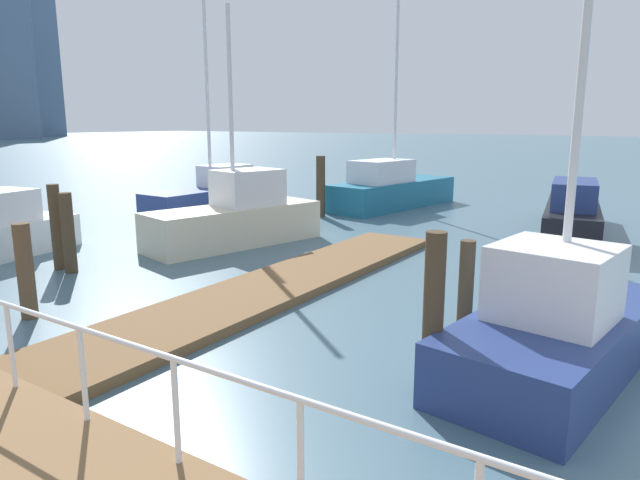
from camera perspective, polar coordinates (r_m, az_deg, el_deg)
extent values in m
cube|color=brown|center=(12.20, -4.93, -4.79)|extent=(12.39, 2.00, 0.18)
cylinder|color=white|center=(4.85, -1.95, -21.23)|extent=(0.06, 0.06, 1.05)
cylinder|color=white|center=(5.68, -14.24, -16.32)|extent=(0.06, 0.06, 1.05)
cylinder|color=white|center=(6.71, -22.68, -12.35)|extent=(0.06, 0.06, 1.05)
cylinder|color=white|center=(7.87, -28.60, -9.33)|extent=(0.06, 0.06, 1.05)
cylinder|color=white|center=(7.10, -26.27, -6.80)|extent=(0.06, 27.01, 0.06)
cylinder|color=#473826|center=(7.66, 11.30, -7.26)|extent=(0.28, 0.28, 2.19)
cylinder|color=#473826|center=(10.30, 14.45, -4.29)|extent=(0.27, 0.27, 1.55)
cylinder|color=#473826|center=(15.21, -24.94, 1.17)|extent=(0.28, 0.28, 2.09)
cylinder|color=#473826|center=(14.76, -23.95, 0.64)|extent=(0.29, 0.29, 1.93)
cylinder|color=brown|center=(11.66, -27.47, -2.82)|extent=(0.30, 0.30, 1.78)
cylinder|color=#473826|center=(21.63, 0.07, 5.40)|extent=(0.34, 0.34, 2.30)
cube|color=#1E6B8C|center=(24.34, 7.36, 4.62)|extent=(6.80, 3.04, 1.12)
cube|color=white|center=(23.54, 6.21, 6.88)|extent=(2.84, 2.01, 0.91)
cylinder|color=silver|center=(24.21, 7.67, 15.77)|extent=(0.12, 0.12, 8.32)
cube|color=black|center=(19.93, 23.95, 2.00)|extent=(7.35, 2.68, 1.04)
cube|color=navy|center=(18.66, 24.16, 4.24)|extent=(2.90, 1.65, 0.81)
cube|color=navy|center=(9.07, 22.75, -9.31)|extent=(4.99, 2.52, 0.88)
cube|color=white|center=(8.46, 22.46, -3.96)|extent=(1.67, 1.69, 1.04)
cylinder|color=silver|center=(8.52, 24.43, 10.61)|extent=(0.12, 0.12, 5.32)
cube|color=beige|center=(16.86, -8.58, 1.43)|extent=(5.56, 2.91, 1.13)
cube|color=white|center=(16.99, -7.26, 5.27)|extent=(2.14, 1.76, 1.05)
cylinder|color=silver|center=(16.60, -8.95, 12.90)|extent=(0.12, 0.12, 5.58)
cube|color=navy|center=(22.02, -10.83, 3.74)|extent=(5.63, 1.88, 1.10)
cube|color=white|center=(22.44, -9.50, 6.40)|extent=(1.86, 1.39, 0.82)
cylinder|color=silver|center=(21.84, -11.26, 14.34)|extent=(0.12, 0.12, 7.02)
cube|color=slate|center=(154.40, -26.25, 15.83)|extent=(6.24, 6.38, 34.99)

